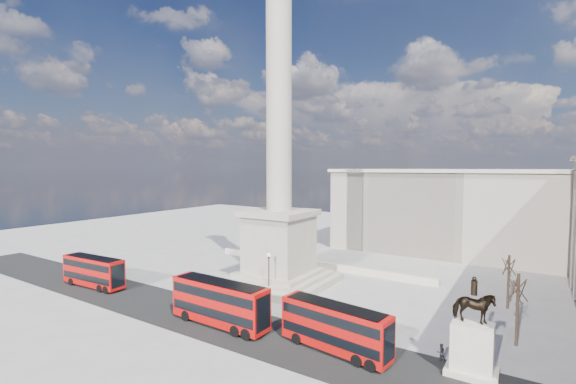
% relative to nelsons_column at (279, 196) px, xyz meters
% --- Properties ---
extents(ground, '(180.00, 180.00, 0.00)m').
position_rel_nelsons_column_xyz_m(ground, '(0.00, -5.00, -12.92)').
color(ground, '#A29E9A').
rests_on(ground, ground).
extents(asphalt_road, '(120.00, 9.00, 0.01)m').
position_rel_nelsons_column_xyz_m(asphalt_road, '(5.00, -15.00, -12.91)').
color(asphalt_road, black).
rests_on(asphalt_road, ground).
extents(nelsons_column, '(14.00, 14.00, 49.85)m').
position_rel_nelsons_column_xyz_m(nelsons_column, '(0.00, 0.00, 0.00)').
color(nelsons_column, '#AFA391').
rests_on(nelsons_column, ground).
extents(balustrade_wall, '(40.00, 0.60, 1.10)m').
position_rel_nelsons_column_xyz_m(balustrade_wall, '(0.00, 11.00, -12.37)').
color(balustrade_wall, beige).
rests_on(balustrade_wall, ground).
extents(building_northeast, '(51.00, 17.00, 16.60)m').
position_rel_nelsons_column_xyz_m(building_northeast, '(20.00, 35.00, -4.59)').
color(building_northeast, beige).
rests_on(building_northeast, ground).
extents(red_bus_a, '(10.74, 3.04, 4.31)m').
position_rel_nelsons_column_xyz_m(red_bus_a, '(-21.42, -15.29, -10.66)').
color(red_bus_a, '#B50B09').
rests_on(red_bus_a, ground).
extents(red_bus_b, '(11.86, 3.02, 4.79)m').
position_rel_nelsons_column_xyz_m(red_bus_b, '(2.83, -15.66, -10.41)').
color(red_bus_b, '#B50B09').
rests_on(red_bus_b, ground).
extents(red_bus_c, '(11.00, 3.89, 4.37)m').
position_rel_nelsons_column_xyz_m(red_bus_c, '(15.80, -14.37, -10.63)').
color(red_bus_c, '#B50B09').
rests_on(red_bus_c, ground).
extents(victorian_lamp, '(0.50, 0.50, 5.82)m').
position_rel_nelsons_column_xyz_m(victorian_lamp, '(2.01, -5.45, -9.49)').
color(victorian_lamp, black).
rests_on(victorian_lamp, ground).
extents(equestrian_statue, '(3.92, 2.94, 8.18)m').
position_rel_nelsons_column_xyz_m(equestrian_statue, '(26.97, -12.00, -10.08)').
color(equestrian_statue, beige).
rests_on(equestrian_statue, ground).
extents(bare_tree_near, '(1.67, 1.67, 7.32)m').
position_rel_nelsons_column_xyz_m(bare_tree_near, '(29.89, -4.11, -7.15)').
color(bare_tree_near, '#332319').
rests_on(bare_tree_near, ground).
extents(bare_tree_far, '(1.68, 1.68, 6.85)m').
position_rel_nelsons_column_xyz_m(bare_tree_far, '(28.67, 6.52, -7.52)').
color(bare_tree_far, '#332319').
rests_on(bare_tree_far, ground).
extents(pedestrian_walking, '(0.65, 0.49, 1.61)m').
position_rel_nelsons_column_xyz_m(pedestrian_walking, '(11.89, -8.29, -12.11)').
color(pedestrian_walking, black).
rests_on(pedestrian_walking, ground).
extents(pedestrian_standing, '(0.95, 0.91, 1.54)m').
position_rel_nelsons_column_xyz_m(pedestrian_standing, '(24.39, -10.97, -12.15)').
color(pedestrian_standing, black).
rests_on(pedestrian_standing, ground).
extents(pedestrian_crossing, '(0.97, 1.10, 1.78)m').
position_rel_nelsons_column_xyz_m(pedestrian_crossing, '(13.86, -10.03, -12.03)').
color(pedestrian_crossing, black).
rests_on(pedestrian_crossing, ground).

